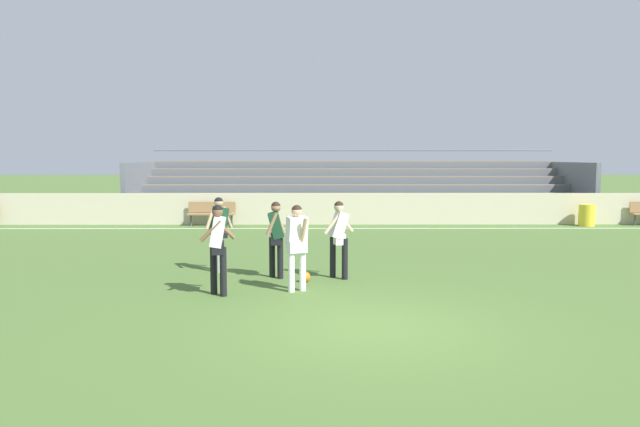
{
  "coord_description": "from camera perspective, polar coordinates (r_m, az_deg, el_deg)",
  "views": [
    {
      "loc": [
        -0.87,
        -9.01,
        2.61
      ],
      "look_at": [
        -0.8,
        5.15,
        1.27
      ],
      "focal_mm": 33.66,
      "sensor_mm": 36.0,
      "label": 1
    }
  ],
  "objects": [
    {
      "name": "soccer_ball",
      "position": [
        12.62,
        -1.41,
        -6.05
      ],
      "size": [
        0.22,
        0.22,
        0.22
      ],
      "primitive_type": "sphere",
      "color": "orange",
      "rests_on": "ground"
    },
    {
      "name": "sideline_wall",
      "position": [
        23.27,
        1.85,
        0.45
      ],
      "size": [
        48.0,
        0.16,
        1.21
      ],
      "primitive_type": "cube",
      "color": "beige",
      "rests_on": "ground"
    },
    {
      "name": "trash_bin",
      "position": [
        24.85,
        24.02,
        -0.15
      ],
      "size": [
        0.59,
        0.59,
        0.83
      ],
      "primitive_type": "cylinder",
      "color": "yellow",
      "rests_on": "ground"
    },
    {
      "name": "player_white_dropping_back",
      "position": [
        11.45,
        -9.68,
        -2.63
      ],
      "size": [
        0.63,
        0.47,
        1.72
      ],
      "color": "black",
      "rests_on": "ground"
    },
    {
      "name": "player_dark_wide_left",
      "position": [
        12.95,
        -4.21,
        -1.83
      ],
      "size": [
        0.42,
        0.44,
        1.66
      ],
      "color": "black",
      "rests_on": "ground"
    },
    {
      "name": "player_white_challenging",
      "position": [
        12.86,
        1.8,
        -1.83
      ],
      "size": [
        0.67,
        0.46,
        1.67
      ],
      "color": "black",
      "rests_on": "ground"
    },
    {
      "name": "bleacher_stand",
      "position": [
        26.73,
        3.52,
        2.49
      ],
      "size": [
        19.37,
        5.24,
        2.96
      ],
      "color": "#897051",
      "rests_on": "ground"
    },
    {
      "name": "player_white_on_ball",
      "position": [
        11.62,
        -2.22,
        -2.53
      ],
      "size": [
        0.47,
        0.56,
        1.69
      ],
      "color": "white",
      "rests_on": "ground"
    },
    {
      "name": "field_line_sideline",
      "position": [
        22.01,
        1.98,
        -1.42
      ],
      "size": [
        44.0,
        0.12,
        0.01
      ],
      "primitive_type": "cube",
      "color": "white",
      "rests_on": "ground"
    },
    {
      "name": "player_dark_deep_cover",
      "position": [
        13.82,
        -9.58,
        -1.3
      ],
      "size": [
        0.61,
        0.5,
        1.7
      ],
      "color": "white",
      "rests_on": "ground"
    },
    {
      "name": "bench_near_wall_gap",
      "position": [
        23.25,
        -10.27,
        0.21
      ],
      "size": [
        1.8,
        0.4,
        0.9
      ],
      "color": "#99754C",
      "rests_on": "ground"
    },
    {
      "name": "ground_plane",
      "position": [
        9.42,
        5.12,
        -10.72
      ],
      "size": [
        160.0,
        160.0,
        0.0
      ],
      "primitive_type": "plane",
      "color": "#4C6B30"
    }
  ]
}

